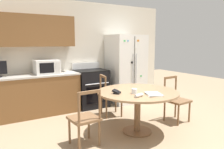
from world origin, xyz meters
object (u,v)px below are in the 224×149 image
Objects in this scene: refrigerator at (126,69)px; microwave at (47,67)px; candle_glass at (134,92)px; oven_range at (91,88)px; dining_chair_right at (176,100)px; dining_chair_left at (85,119)px; wallet at (116,92)px; dining_chair_far at (110,96)px.

refrigerator is 2.08m from microwave.
refrigerator is 2.26m from candle_glass.
dining_chair_right is at bearing -60.73° from oven_range.
oven_range is at bearing 58.64° from dining_chair_left.
candle_glass is at bearing -11.22° from dining_chair_left.
oven_range is 1.20× the size of dining_chair_left.
dining_chair_right is at bearing 0.36° from wallet.
oven_range is 6.23× the size of wallet.
refrigerator is 1.83m from dining_chair_right.
microwave is 0.58× the size of dining_chair_left.
microwave is at bearing 179.54° from oven_range.
dining_chair_left is at bearing 172.13° from candle_glass.
dining_chair_right is at bearing 7.90° from candle_glass.
microwave is 0.58× the size of dining_chair_right.
refrigerator reaches higher than candle_glass.
oven_range is at bearing -166.23° from dining_chair_far.
wallet is at bearing 148.35° from candle_glass.
dining_chair_far is 1.14m from wallet.
refrigerator is 2.74m from dining_chair_left.
microwave is 0.58× the size of dining_chair_far.
refrigerator is at bearing -3.54° from oven_range.
dining_chair_left is 9.95× the size of candle_glass.
microwave is 3.01× the size of wallet.
dining_chair_right is at bearing 55.54° from dining_chair_far.
wallet is (-0.45, -0.99, 0.34)m from dining_chair_far.
wallet is at bearing -14.23° from dining_chair_far.
dining_chair_left is (0.07, -1.89, -0.62)m from microwave.
oven_range is 1.20× the size of dining_chair_far.
oven_range reaches higher than dining_chair_far.
dining_chair_right reaches higher than wallet.
microwave reaches higher than candle_glass.
oven_range is at bearing -64.89° from dining_chair_right.
oven_range reaches higher than wallet.
oven_range is (-1.01, 0.06, -0.42)m from refrigerator.
wallet is at bearing -102.41° from oven_range.
wallet is (-1.41, -1.78, -0.12)m from refrigerator.
wallet is (-0.41, -1.84, 0.31)m from oven_range.
wallet is at bearing 0.30° from dining_chair_left.
microwave is at bearing -45.50° from dining_chair_right.
candle_glass is (-0.20, -1.14, 0.35)m from dining_chair_far.
dining_chair_left is (-2.01, -1.82, -0.46)m from refrigerator.
oven_range is 1.20× the size of dining_chair_right.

